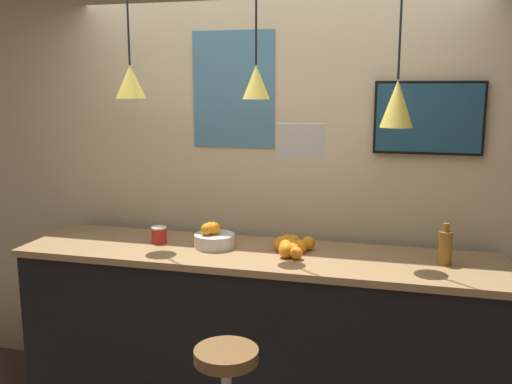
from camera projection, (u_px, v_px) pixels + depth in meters
The scene contains 12 objects.
back_wall at pixel (274, 171), 3.62m from camera, with size 8.00×0.06×2.90m.
service_counter at pixel (256, 337), 3.37m from camera, with size 2.77×0.66×1.05m.
fruit_bowl at pixel (214, 238), 3.36m from camera, with size 0.24×0.24×0.15m.
orange_pile at pixel (291, 246), 3.25m from camera, with size 0.24×0.31×0.09m.
juice_bottle at pixel (445, 247), 3.03m from camera, with size 0.07×0.07×0.23m.
spread_jar at pixel (159, 235), 3.45m from camera, with size 0.09×0.09×0.10m.
pendant_lamp_left at pixel (130, 81), 3.28m from camera, with size 0.17×0.17×0.89m.
pendant_lamp_middle at pixel (256, 80), 3.10m from camera, with size 0.15×0.15×0.89m.
pendant_lamp_right at pixel (397, 102), 2.93m from camera, with size 0.17×0.17×1.03m.
mounted_tv at pixel (429, 118), 3.27m from camera, with size 0.62×0.04×0.42m.
hanging_menu_board at pixel (301, 140), 2.84m from camera, with size 0.24×0.01×0.17m.
wall_poster at pixel (233, 90), 3.55m from camera, with size 0.53×0.01×0.72m.
Camera 1 is at (0.80, -2.39, 1.99)m, focal length 40.00 mm.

